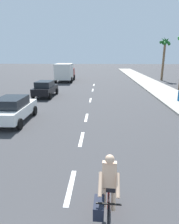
# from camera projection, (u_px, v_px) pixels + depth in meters

# --- Properties ---
(ground_plane) EXTENTS (160.00, 160.00, 0.00)m
(ground_plane) POSITION_uv_depth(u_px,v_px,m) (92.00, 95.00, 20.96)
(ground_plane) COLOR #38383A
(sidewalk_strip) EXTENTS (3.60, 80.00, 0.14)m
(sidewalk_strip) POSITION_uv_depth(u_px,v_px,m) (164.00, 92.00, 22.44)
(sidewalk_strip) COLOR #9E998E
(sidewalk_strip) RESTS_ON ground
(lane_stripe_1) EXTENTS (0.16, 1.80, 0.01)m
(lane_stripe_1) POSITION_uv_depth(u_px,v_px,m) (71.00, 187.00, 6.32)
(lane_stripe_1) COLOR white
(lane_stripe_1) RESTS_ON ground
(lane_stripe_2) EXTENTS (0.16, 1.80, 0.01)m
(lane_stripe_2) POSITION_uv_depth(u_px,v_px,m) (82.00, 139.00, 9.94)
(lane_stripe_2) COLOR white
(lane_stripe_2) RESTS_ON ground
(lane_stripe_3) EXTENTS (0.16, 1.80, 0.01)m
(lane_stripe_3) POSITION_uv_depth(u_px,v_px,m) (86.00, 118.00, 13.35)
(lane_stripe_3) COLOR white
(lane_stripe_3) RESTS_ON ground
(lane_stripe_4) EXTENTS (0.16, 1.80, 0.01)m
(lane_stripe_4) POSITION_uv_depth(u_px,v_px,m) (90.00, 100.00, 18.55)
(lane_stripe_4) COLOR white
(lane_stripe_4) RESTS_ON ground
(lane_stripe_5) EXTENTS (0.16, 1.80, 0.01)m
(lane_stripe_5) POSITION_uv_depth(u_px,v_px,m) (93.00, 90.00, 23.95)
(lane_stripe_5) COLOR white
(lane_stripe_5) RESTS_ON ground
(lane_stripe_6) EXTENTS (0.16, 1.80, 0.01)m
(lane_stripe_6) POSITION_uv_depth(u_px,v_px,m) (94.00, 85.00, 28.23)
(lane_stripe_6) COLOR white
(lane_stripe_6) RESTS_ON ground
(cyclist) EXTENTS (0.62, 1.71, 1.82)m
(cyclist) POSITION_uv_depth(u_px,v_px,m) (107.00, 193.00, 4.77)
(cyclist) COLOR black
(cyclist) RESTS_ON ground
(parked_car_white) EXTENTS (2.00, 4.20, 1.57)m
(parked_car_white) POSITION_uv_depth(u_px,v_px,m) (13.00, 109.00, 12.32)
(parked_car_white) COLOR white
(parked_car_white) RESTS_ON ground
(parked_car_black) EXTENTS (1.92, 4.01, 1.57)m
(parked_car_black) POSITION_uv_depth(u_px,v_px,m) (45.00, 88.00, 19.97)
(parked_car_black) COLOR black
(parked_car_black) RESTS_ON ground
(delivery_truck) EXTENTS (2.80, 6.30, 2.80)m
(delivery_truck) POSITION_uv_depth(u_px,v_px,m) (65.00, 72.00, 31.51)
(delivery_truck) COLOR maroon
(delivery_truck) RESTS_ON ground
(palm_tree_distant) EXTENTS (1.91, 1.79, 7.01)m
(palm_tree_distant) POSITION_uv_depth(u_px,v_px,m) (165.00, 47.00, 31.81)
(palm_tree_distant) COLOR brown
(palm_tree_distant) RESTS_ON ground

